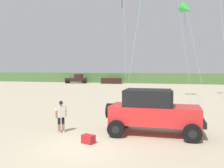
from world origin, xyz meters
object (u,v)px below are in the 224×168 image
at_px(person_watching, 61,115).
at_px(distant_pickup, 77,79).
at_px(kite_orange_streamer, 187,9).
at_px(jeep, 153,111).
at_px(distant_sedan, 111,81).
at_px(cooler_box, 88,139).

bearing_deg(person_watching, distant_pickup, 111.15).
distance_m(person_watching, kite_orange_streamer, 18.63).
xyz_separation_m(jeep, distant_sedan, (-12.09, 38.88, -0.60)).
distance_m(jeep, kite_orange_streamer, 16.63).
relative_size(jeep, distant_sedan, 1.16).
xyz_separation_m(distant_pickup, distant_sedan, (7.83, 0.23, -0.34)).
bearing_deg(distant_sedan, cooler_box, -78.22).
bearing_deg(person_watching, distant_sedan, 100.63).
distance_m(cooler_box, distant_pickup, 44.39).
height_order(distant_pickup, distant_sedan, distant_pickup).
height_order(person_watching, cooler_box, person_watching).
bearing_deg(cooler_box, jeep, 60.80).
bearing_deg(distant_pickup, kite_orange_streamer, -47.82).
xyz_separation_m(cooler_box, kite_orange_streamer, (4.76, 16.59, 9.14)).
distance_m(jeep, person_watching, 4.72).
distance_m(cooler_box, distant_sedan, 42.19).
relative_size(cooler_box, distant_sedan, 0.13).
bearing_deg(cooler_box, distant_sedan, 123.64).
distance_m(cooler_box, kite_orange_streamer, 19.53).
distance_m(jeep, distant_pickup, 43.49).
xyz_separation_m(distant_sedan, kite_orange_streamer, (14.19, -24.53, 8.73)).
bearing_deg(jeep, cooler_box, -139.92).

